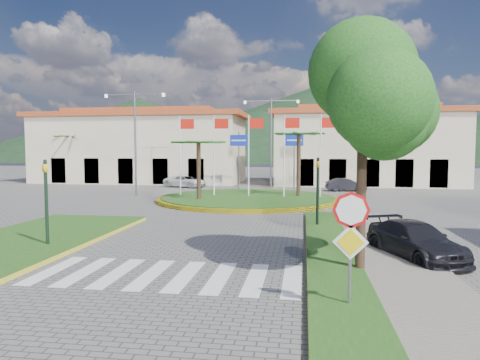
# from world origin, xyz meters

# --- Properties ---
(ground) EXTENTS (160.00, 160.00, 0.00)m
(ground) POSITION_xyz_m (0.00, 0.00, 0.00)
(ground) COLOR #625F5D
(ground) RESTS_ON ground
(sidewalk_right) EXTENTS (4.00, 28.00, 0.15)m
(sidewalk_right) POSITION_xyz_m (6.00, 2.00, 0.07)
(sidewalk_right) COLOR gray
(sidewalk_right) RESTS_ON ground
(verge_right) EXTENTS (1.60, 28.00, 0.18)m
(verge_right) POSITION_xyz_m (4.80, 2.00, 0.09)
(verge_right) COLOR #1B4B15
(verge_right) RESTS_ON ground
(median_left) EXTENTS (5.00, 14.00, 0.18)m
(median_left) POSITION_xyz_m (-6.50, 6.00, 0.09)
(median_left) COLOR #1B4B15
(median_left) RESTS_ON ground
(crosswalk) EXTENTS (8.00, 3.00, 0.01)m
(crosswalk) POSITION_xyz_m (0.00, 4.00, 0.01)
(crosswalk) COLOR silver
(crosswalk) RESTS_ON ground
(roundabout_island) EXTENTS (12.70, 12.70, 6.00)m
(roundabout_island) POSITION_xyz_m (0.00, 22.00, 0.17)
(roundabout_island) COLOR yellow
(roundabout_island) RESTS_ON ground
(stop_sign) EXTENTS (0.80, 0.11, 2.65)m
(stop_sign) POSITION_xyz_m (4.90, 1.96, 1.79)
(stop_sign) COLOR slate
(stop_sign) RESTS_ON ground
(deciduous_tree) EXTENTS (3.60, 3.60, 6.80)m
(deciduous_tree) POSITION_xyz_m (5.50, 5.00, 5.18)
(deciduous_tree) COLOR black
(deciduous_tree) RESTS_ON ground
(traffic_light_left) EXTENTS (0.15, 0.18, 3.20)m
(traffic_light_left) POSITION_xyz_m (-5.20, 6.50, 1.94)
(traffic_light_left) COLOR black
(traffic_light_left) RESTS_ON ground
(traffic_light_right) EXTENTS (0.15, 0.18, 3.20)m
(traffic_light_right) POSITION_xyz_m (4.50, 12.00, 1.94)
(traffic_light_right) COLOR black
(traffic_light_right) RESTS_ON ground
(traffic_light_far) EXTENTS (0.18, 0.15, 3.20)m
(traffic_light_far) POSITION_xyz_m (8.00, 26.00, 1.94)
(traffic_light_far) COLOR black
(traffic_light_far) RESTS_ON ground
(direction_sign_west) EXTENTS (1.60, 0.14, 5.20)m
(direction_sign_west) POSITION_xyz_m (-2.00, 30.97, 3.53)
(direction_sign_west) COLOR slate
(direction_sign_west) RESTS_ON ground
(direction_sign_east) EXTENTS (1.60, 0.14, 5.20)m
(direction_sign_east) POSITION_xyz_m (3.00, 30.97, 3.53)
(direction_sign_east) COLOR slate
(direction_sign_east) RESTS_ON ground
(street_lamp_centre) EXTENTS (4.80, 0.16, 8.00)m
(street_lamp_centre) POSITION_xyz_m (1.00, 30.00, 4.50)
(street_lamp_centre) COLOR slate
(street_lamp_centre) RESTS_ON ground
(street_lamp_west) EXTENTS (4.80, 0.16, 8.00)m
(street_lamp_west) POSITION_xyz_m (-9.00, 24.00, 4.50)
(street_lamp_west) COLOR slate
(street_lamp_west) RESTS_ON ground
(building_left) EXTENTS (23.32, 9.54, 8.05)m
(building_left) POSITION_xyz_m (-14.00, 38.00, 3.90)
(building_left) COLOR beige
(building_left) RESTS_ON ground
(building_right) EXTENTS (19.08, 9.54, 8.05)m
(building_right) POSITION_xyz_m (10.00, 38.00, 3.90)
(building_right) COLOR beige
(building_right) RESTS_ON ground
(hill_far_west) EXTENTS (140.00, 140.00, 22.00)m
(hill_far_west) POSITION_xyz_m (-55.00, 140.00, 11.00)
(hill_far_west) COLOR black
(hill_far_west) RESTS_ON ground
(hill_far_mid) EXTENTS (180.00, 180.00, 30.00)m
(hill_far_mid) POSITION_xyz_m (15.00, 160.00, 15.00)
(hill_far_mid) COLOR black
(hill_far_mid) RESTS_ON ground
(hill_near_back) EXTENTS (110.00, 110.00, 16.00)m
(hill_near_back) POSITION_xyz_m (-10.00, 130.00, 8.00)
(hill_near_back) COLOR black
(hill_near_back) RESTS_ON ground
(white_van) EXTENTS (4.44, 2.99, 1.13)m
(white_van) POSITION_xyz_m (-7.29, 31.77, 0.56)
(white_van) COLOR silver
(white_van) RESTS_ON ground
(car_dark_a) EXTENTS (3.30, 1.92, 1.06)m
(car_dark_a) POSITION_xyz_m (-7.11, 32.71, 0.53)
(car_dark_a) COLOR black
(car_dark_a) RESTS_ON ground
(car_dark_b) EXTENTS (3.53, 1.72, 1.11)m
(car_dark_b) POSITION_xyz_m (7.46, 30.14, 0.56)
(car_dark_b) COLOR black
(car_dark_b) RESTS_ON ground
(car_side_right) EXTENTS (3.05, 4.42, 1.19)m
(car_side_right) POSITION_xyz_m (7.50, 7.00, 0.59)
(car_side_right) COLOR black
(car_side_right) RESTS_ON ground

